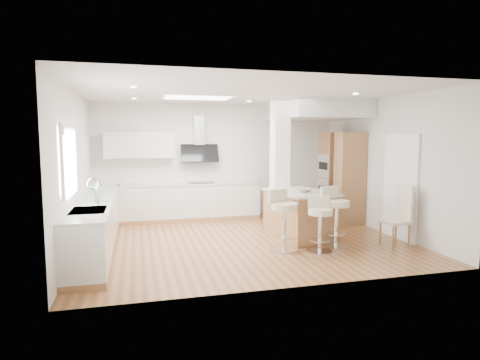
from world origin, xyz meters
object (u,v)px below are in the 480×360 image
object	(u,v)px
bar_stool_b	(320,221)
dining_chair	(400,213)
peninsula	(300,214)
bar_stool_c	(335,213)
bar_stool_a	(283,217)

from	to	relation	value
bar_stool_b	dining_chair	size ratio (longest dim) A/B	0.86
peninsula	dining_chair	bearing A→B (deg)	-42.57
dining_chair	bar_stool_b	bearing A→B (deg)	176.93
bar_stool_b	bar_stool_c	xyz separation A→B (m)	(0.43, 0.26, 0.07)
bar_stool_b	dining_chair	bearing A→B (deg)	16.91
bar_stool_a	dining_chair	bearing A→B (deg)	-27.92
bar_stool_a	bar_stool_c	bearing A→B (deg)	-22.05
bar_stool_b	dining_chair	world-z (taller)	dining_chair
bar_stool_a	bar_stool_c	size ratio (longest dim) A/B	0.99
bar_stool_a	bar_stool_b	bearing A→B (deg)	-46.87
bar_stool_c	dining_chair	bearing A→B (deg)	-27.07
bar_stool_c	dining_chair	size ratio (longest dim) A/B	0.97
bar_stool_b	bar_stool_c	distance (m)	0.50
bar_stool_b	dining_chair	xyz separation A→B (m)	(1.60, 0.03, 0.06)
bar_stool_a	dining_chair	size ratio (longest dim) A/B	0.95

